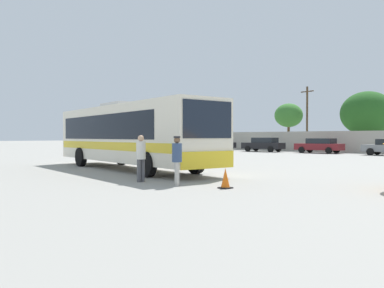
# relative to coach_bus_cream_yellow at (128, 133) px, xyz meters

# --- Properties ---
(ground_plane) EXTENTS (300.00, 300.00, 0.00)m
(ground_plane) POSITION_rel_coach_bus_cream_yellow_xyz_m (-0.65, 10.13, -1.81)
(ground_plane) COLOR gray
(perimeter_wall) EXTENTS (80.00, 0.30, 2.23)m
(perimeter_wall) POSITION_rel_coach_bus_cream_yellow_xyz_m (-0.65, 28.03, -0.70)
(perimeter_wall) COLOR #B2AD9E
(perimeter_wall) RESTS_ON ground_plane
(coach_bus_cream_yellow) EXTENTS (12.74, 4.31, 3.39)m
(coach_bus_cream_yellow) POSITION_rel_coach_bus_cream_yellow_xyz_m (0.00, 0.00, 0.00)
(coach_bus_cream_yellow) COLOR silver
(coach_bus_cream_yellow) RESTS_ON ground_plane
(attendant_by_bus_door) EXTENTS (0.39, 0.39, 1.69)m
(attendant_by_bus_door) POSITION_rel_coach_bus_cream_yellow_xyz_m (4.94, -2.99, -0.86)
(attendant_by_bus_door) COLOR #4C4C51
(attendant_by_bus_door) RESTS_ON ground_plane
(passenger_waiting_on_apron) EXTENTS (0.46, 0.46, 1.65)m
(passenger_waiting_on_apron) POSITION_rel_coach_bus_cream_yellow_xyz_m (6.70, -2.84, -0.87)
(passenger_waiting_on_apron) COLOR #B7B2A8
(passenger_waiting_on_apron) RESTS_ON ground_plane
(vendor_umbrella_near_gate_orange) EXTENTS (1.90, 1.90, 2.24)m
(vendor_umbrella_near_gate_orange) POSITION_rel_coach_bus_cream_yellow_xyz_m (-7.80, 4.99, 0.10)
(vendor_umbrella_near_gate_orange) COLOR gray
(vendor_umbrella_near_gate_orange) RESTS_ON ground_plane
(parked_car_leftmost_black) EXTENTS (4.31, 2.00, 1.50)m
(parked_car_leftmost_black) POSITION_rel_coach_bus_cream_yellow_xyz_m (-15.61, 24.32, -1.02)
(parked_car_leftmost_black) COLOR black
(parked_car_leftmost_black) RESTS_ON ground_plane
(parked_car_second_black) EXTENTS (4.69, 2.31, 1.55)m
(parked_car_second_black) POSITION_rel_coach_bus_cream_yellow_xyz_m (-8.94, 24.41, -1.00)
(parked_car_second_black) COLOR black
(parked_car_second_black) RESTS_ON ground_plane
(parked_car_third_maroon) EXTENTS (4.63, 2.10, 1.48)m
(parked_car_third_maroon) POSITION_rel_coach_bus_cream_yellow_xyz_m (-2.70, 25.12, -1.03)
(parked_car_third_maroon) COLOR maroon
(parked_car_third_maroon) RESTS_ON ground_plane
(utility_pole_far) EXTENTS (1.80, 0.39, 7.73)m
(utility_pole_far) POSITION_rel_coach_bus_cream_yellow_xyz_m (-7.89, 31.96, 2.23)
(utility_pole_far) COLOR #4C3823
(utility_pole_far) RESTS_ON ground_plane
(roadside_tree_left) EXTENTS (3.50, 3.50, 5.83)m
(roadside_tree_left) POSITION_rel_coach_bus_cream_yellow_xyz_m (-10.42, 31.92, 2.50)
(roadside_tree_left) COLOR brown
(roadside_tree_left) RESTS_ON ground_plane
(roadside_tree_midleft) EXTENTS (5.88, 5.88, 6.81)m
(roadside_tree_midleft) POSITION_rel_coach_bus_cream_yellow_xyz_m (-1.57, 34.10, 2.49)
(roadside_tree_midleft) COLOR brown
(roadside_tree_midleft) RESTS_ON ground_plane
(traffic_cone_on_apron) EXTENTS (0.36, 0.36, 0.64)m
(traffic_cone_on_apron) POSITION_rel_coach_bus_cream_yellow_xyz_m (8.26, -2.20, -1.50)
(traffic_cone_on_apron) COLOR black
(traffic_cone_on_apron) RESTS_ON ground_plane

